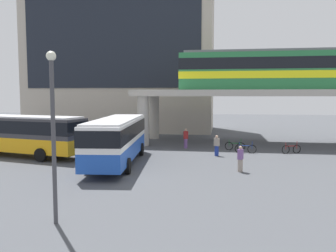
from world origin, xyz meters
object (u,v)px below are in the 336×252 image
at_px(train, 299,69).
at_px(bicycle_red, 291,149).
at_px(bicycle_blue, 246,149).
at_px(pedestrian_near_building, 186,139).
at_px(bicycle_green, 235,146).
at_px(station_building, 122,53).
at_px(bus_secondary, 20,131).
at_px(pedestrian_by_bike_rack, 217,146).
at_px(bus_main, 117,136).
at_px(pedestrian_waiting_near_stop, 240,160).

xyz_separation_m(train, bicycle_red, (-1.52, -5.40, -6.95)).
bearing_deg(bicycle_blue, pedestrian_near_building, 159.72).
xyz_separation_m(bicycle_red, bicycle_green, (-4.57, 1.05, 0.00)).
xyz_separation_m(train, bicycle_green, (-6.10, -4.36, -6.95)).
bearing_deg(train, pedestrian_near_building, -159.83).
bearing_deg(train, bicycle_green, -144.45).
bearing_deg(bicycle_red, bicycle_green, 167.10).
xyz_separation_m(station_building, bus_secondary, (-1.99, -22.25, -8.66)).
height_order(train, bicycle_blue, train).
relative_size(station_building, train, 1.09).
relative_size(bicycle_red, bicycle_green, 0.94).
bearing_deg(bicycle_red, bicycle_blue, -174.06).
bearing_deg(train, pedestrian_by_bike_rack, -135.55).
bearing_deg(bus_main, bus_secondary, 167.90).
bearing_deg(train, bus_secondary, -156.34).
relative_size(train, bicycle_green, 13.02).
bearing_deg(bus_main, pedestrian_waiting_near_stop, -8.50).
distance_m(train, bicycle_blue, 10.48).
height_order(bicycle_blue, pedestrian_by_bike_rack, pedestrian_by_bike_rack).
bearing_deg(bicycle_blue, bus_secondary, -166.41).
distance_m(bus_main, pedestrian_by_bike_rack, 8.24).
bearing_deg(pedestrian_near_building, bicycle_red, -9.75).
xyz_separation_m(bicycle_blue, pedestrian_near_building, (-5.23, 1.93, 0.49)).
height_order(bus_main, pedestrian_by_bike_rack, bus_main).
bearing_deg(pedestrian_by_bike_rack, bicycle_green, 63.65).
distance_m(station_building, bicycle_green, 24.53).
xyz_separation_m(bicycle_green, pedestrian_by_bike_rack, (-1.57, -3.16, 0.42)).
distance_m(pedestrian_waiting_near_stop, pedestrian_by_bike_rack, 5.85).
bearing_deg(bus_main, pedestrian_by_bike_rack, 32.55).
relative_size(pedestrian_waiting_near_stop, pedestrian_near_building, 0.92).
height_order(bus_main, bus_secondary, same).
bearing_deg(bus_main, bicycle_blue, 33.43).
distance_m(bicycle_blue, pedestrian_near_building, 5.60).
bearing_deg(pedestrian_by_bike_rack, bicycle_red, 19.00).
bearing_deg(bus_secondary, pedestrian_waiting_near_stop, -10.32).
relative_size(bicycle_blue, bicycle_green, 1.01).
relative_size(bus_secondary, pedestrian_waiting_near_stop, 6.84).
distance_m(bicycle_green, pedestrian_near_building, 4.47).
height_order(train, bus_main, train).
height_order(bicycle_blue, pedestrian_near_building, pedestrian_near_building).
bearing_deg(bicycle_red, pedestrian_waiting_near_stop, -120.60).
bearing_deg(bus_main, bicycle_red, 26.54).
height_order(bus_secondary, pedestrian_near_building, bus_secondary).
bearing_deg(pedestrian_by_bike_rack, pedestrian_near_building, 127.90).
height_order(bus_secondary, bicycle_blue, bus_secondary).
bearing_deg(bicycle_green, bus_secondary, -161.30).
bearing_deg(pedestrian_near_building, bus_secondary, -153.54).
xyz_separation_m(bus_secondary, bicycle_red, (21.49, 4.68, -1.63)).
xyz_separation_m(train, pedestrian_near_building, (-10.51, -3.86, -6.46)).
relative_size(station_building, pedestrian_waiting_near_stop, 15.09).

